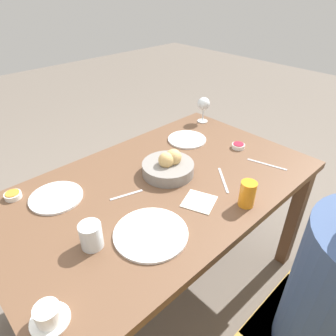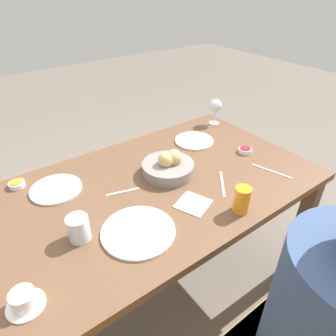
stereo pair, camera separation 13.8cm
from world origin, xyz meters
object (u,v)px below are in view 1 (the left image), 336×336
(plate_near_left, at_px, (187,139))
(plate_near_right, at_px, (56,197))
(bread_basket, at_px, (168,166))
(wine_glass, at_px, (204,104))
(fork_silver, at_px, (223,180))
(knife_silver, at_px, (267,164))
(coffee_cup, at_px, (48,315))
(jam_bowl_honey, at_px, (13,195))
(jam_bowl_berry, at_px, (238,146))
(juice_glass, at_px, (247,194))
(napkin, at_px, (199,202))
(water_tumbler, at_px, (91,235))
(spoon_coffee, at_px, (127,195))
(plate_far_center, at_px, (151,233))

(plate_near_left, relative_size, plate_near_right, 0.97)
(bread_basket, bearing_deg, wine_glass, -153.67)
(wine_glass, height_order, fork_silver, wine_glass)
(knife_silver, bearing_deg, wine_glass, -105.61)
(wine_glass, bearing_deg, knife_silver, 74.39)
(coffee_cup, relative_size, jam_bowl_honey, 1.59)
(jam_bowl_berry, distance_m, fork_silver, 0.32)
(wine_glass, distance_m, jam_bowl_berry, 0.39)
(juice_glass, distance_m, jam_bowl_berry, 0.47)
(coffee_cup, xyz_separation_m, napkin, (-0.67, -0.06, -0.02))
(coffee_cup, xyz_separation_m, jam_bowl_honey, (-0.12, -0.61, -0.01))
(water_tumbler, distance_m, spoon_coffee, 0.29)
(plate_far_center, bearing_deg, juice_glass, 160.38)
(napkin, bearing_deg, spoon_coffee, -51.66)
(juice_glass, bearing_deg, jam_bowl_berry, -140.76)
(juice_glass, bearing_deg, plate_near_left, -112.71)
(knife_silver, bearing_deg, juice_glass, 17.33)
(water_tumbler, relative_size, napkin, 0.59)
(juice_glass, bearing_deg, knife_silver, -162.67)
(juice_glass, distance_m, spoon_coffee, 0.50)
(plate_far_center, relative_size, coffee_cup, 2.49)
(bread_basket, height_order, wine_glass, wine_glass)
(plate_far_center, relative_size, napkin, 1.69)
(coffee_cup, xyz_separation_m, fork_silver, (-0.86, -0.09, -0.02))
(spoon_coffee, bearing_deg, water_tumbler, 29.82)
(water_tumbler, relative_size, fork_silver, 0.61)
(wine_glass, distance_m, jam_bowl_honey, 1.16)
(plate_near_left, bearing_deg, juice_glass, 67.29)
(wine_glass, distance_m, coffee_cup, 1.40)
(water_tumbler, distance_m, knife_silver, 0.91)
(knife_silver, bearing_deg, plate_near_right, -27.98)
(plate_near_right, xyz_separation_m, napkin, (-0.41, 0.42, -0.00))
(bread_basket, height_order, spoon_coffee, bread_basket)
(bread_basket, distance_m, knife_silver, 0.49)
(plate_near_right, xyz_separation_m, juice_glass, (-0.54, 0.56, 0.05))
(coffee_cup, bearing_deg, juice_glass, 174.06)
(knife_silver, distance_m, spoon_coffee, 0.70)
(bread_basket, bearing_deg, plate_near_left, -150.92)
(jam_bowl_honey, xyz_separation_m, napkin, (-0.54, 0.55, -0.01))
(coffee_cup, xyz_separation_m, spoon_coffee, (-0.48, -0.30, -0.02))
(bread_basket, relative_size, wine_glass, 1.54)
(wine_glass, xyz_separation_m, napkin, (0.61, 0.51, -0.11))
(bread_basket, height_order, coffee_cup, bread_basket)
(plate_far_center, xyz_separation_m, jam_bowl_honey, (0.28, -0.55, 0.01))
(bread_basket, relative_size, coffee_cup, 2.22)
(jam_bowl_honey, bearing_deg, fork_silver, 144.71)
(water_tumbler, relative_size, knife_silver, 0.50)
(plate_near_left, bearing_deg, wine_glass, -157.10)
(fork_silver, xyz_separation_m, knife_silver, (-0.26, 0.07, 0.00))
(juice_glass, height_order, water_tumbler, juice_glass)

